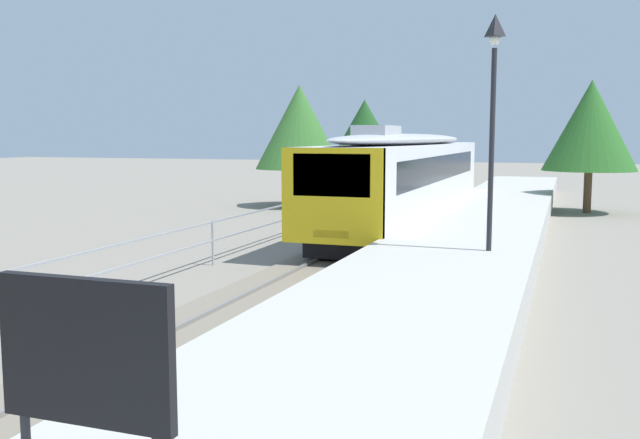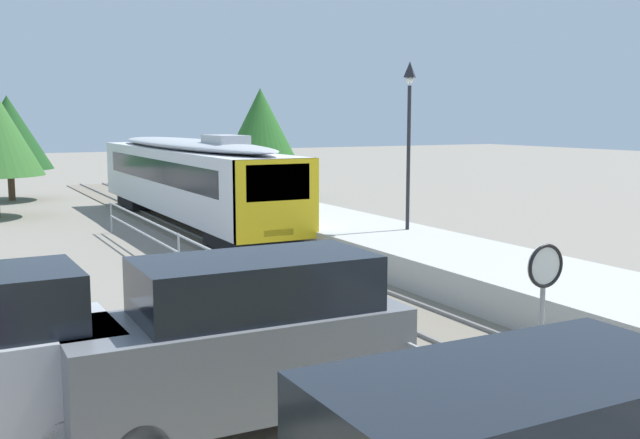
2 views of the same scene
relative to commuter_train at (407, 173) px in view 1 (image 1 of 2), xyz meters
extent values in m
plane|color=gray|center=(-3.00, -8.45, -2.14)|extent=(160.00, 160.00, 0.00)
cube|color=slate|center=(0.00, -8.45, -2.11)|extent=(3.20, 60.00, 0.06)
cube|color=slate|center=(-0.72, -8.45, -2.04)|extent=(0.08, 60.00, 0.08)
cube|color=slate|center=(0.72, -8.45, -2.04)|extent=(0.08, 60.00, 0.08)
cube|color=silver|center=(0.00, 0.11, -0.18)|extent=(2.80, 18.30, 2.55)
cube|color=yellow|center=(0.00, -8.95, -0.18)|extent=(2.80, 0.24, 2.55)
cube|color=black|center=(0.00, -9.03, 0.38)|extent=(2.13, 0.08, 1.12)
cube|color=black|center=(0.00, 0.11, 0.23)|extent=(2.82, 15.38, 0.92)
ellipsoid|color=#B2B5BA|center=(0.00, 0.11, 1.28)|extent=(2.69, 17.57, 0.44)
cube|color=#B2B5BA|center=(0.00, -4.47, 1.56)|extent=(1.10, 2.20, 0.36)
cube|color=#EAE5C6|center=(0.00, -9.02, -1.17)|extent=(1.00, 0.10, 0.20)
cube|color=black|center=(0.00, -6.65, -1.73)|extent=(2.24, 3.20, 0.55)
cube|color=black|center=(0.00, 6.86, -1.73)|extent=(2.24, 3.20, 0.55)
cube|color=#B7B5AD|center=(3.25, -8.45, -1.69)|extent=(3.90, 60.00, 0.90)
cylinder|color=#232328|center=(4.17, -9.95, 1.06)|extent=(0.12, 0.12, 4.60)
pyramid|color=#232328|center=(4.17, -9.95, 3.86)|extent=(0.34, 0.34, 0.50)
sphere|color=silver|center=(4.17, -9.95, 3.54)|extent=(0.24, 0.24, 0.24)
cube|color=black|center=(3.14, -22.94, 0.11)|extent=(1.20, 0.08, 0.90)
cylinder|color=#9EA0A5|center=(-3.30, -9.45, -1.52)|extent=(0.06, 0.06, 1.25)
cylinder|color=#9EA0A5|center=(-3.30, -0.45, -1.52)|extent=(0.06, 0.06, 1.25)
cylinder|color=brown|center=(-6.97, 6.60, -1.19)|extent=(0.36, 0.36, 1.91)
cone|color=#38702D|center=(-6.97, 6.60, 1.87)|extent=(4.44, 4.44, 4.20)
cylinder|color=brown|center=(-5.65, 13.86, -1.28)|extent=(0.36, 0.36, 1.72)
cone|color=#1E4C1E|center=(-5.65, 13.86, 1.57)|extent=(4.54, 4.54, 3.99)
cylinder|color=brown|center=(6.74, 8.16, -1.16)|extent=(0.36, 0.36, 1.97)
cone|color=#286023|center=(6.74, 8.16, 1.90)|extent=(4.22, 4.22, 4.15)
camera|label=1|loc=(5.81, -26.26, 1.39)|focal=39.05mm
camera|label=2|loc=(-9.29, -29.60, 2.34)|focal=41.44mm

